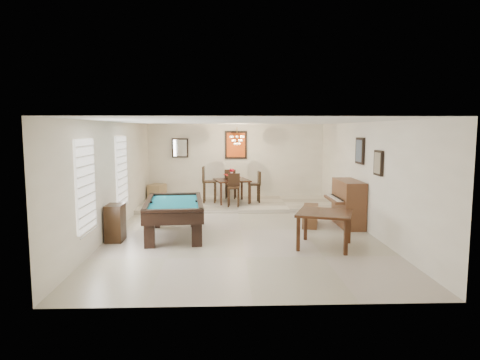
{
  "coord_description": "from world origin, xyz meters",
  "views": [
    {
      "loc": [
        -0.39,
        -10.15,
        2.42
      ],
      "look_at": [
        0.0,
        0.6,
        1.15
      ],
      "focal_mm": 32.0,
      "sensor_mm": 36.0,
      "label": 1
    }
  ],
  "objects": [
    {
      "name": "corner_bench",
      "position": [
        -2.65,
        4.05,
        0.37
      ],
      "size": [
        0.6,
        0.66,
        0.49
      ],
      "primitive_type": "cube",
      "rotation": [
        0.0,
        0.0,
        -0.34
      ],
      "color": "tan",
      "rests_on": "dining_step"
    },
    {
      "name": "chandelier",
      "position": [
        0.0,
        3.2,
        2.2
      ],
      "size": [
        0.44,
        0.44,
        0.6
      ],
      "primitive_type": null,
      "color": "#FFE5B2",
      "rests_on": "ceiling"
    },
    {
      "name": "dining_chair_west",
      "position": [
        -0.87,
        3.29,
        0.69
      ],
      "size": [
        0.44,
        0.44,
        1.15
      ],
      "primitive_type": null,
      "rotation": [
        0.0,
        0.0,
        1.53
      ],
      "color": "black",
      "rests_on": "dining_step"
    },
    {
      "name": "window_left_front",
      "position": [
        -2.97,
        -2.2,
        1.4
      ],
      "size": [
        0.06,
        1.0,
        1.7
      ],
      "primitive_type": "cube",
      "color": "white",
      "rests_on": "wall_left"
    },
    {
      "name": "piano_bench",
      "position": [
        1.78,
        0.39,
        0.26
      ],
      "size": [
        0.57,
        0.98,
        0.51
      ],
      "primitive_type": "cube",
      "rotation": [
        0.0,
        0.0,
        -0.25
      ],
      "color": "brown",
      "rests_on": "ground_plane"
    },
    {
      "name": "wall_left",
      "position": [
        -3.0,
        0.0,
        1.3
      ],
      "size": [
        0.04,
        9.0,
        2.6
      ],
      "primitive_type": "cube",
      "color": "silver",
      "rests_on": "ground_plane"
    },
    {
      "name": "back_mirror",
      "position": [
        -1.9,
        4.46,
        1.8
      ],
      "size": [
        0.55,
        0.06,
        0.65
      ],
      "primitive_type": "cube",
      "color": "white",
      "rests_on": "wall_back"
    },
    {
      "name": "upright_piano",
      "position": [
        2.59,
        0.37,
        0.58
      ],
      "size": [
        0.78,
        1.39,
        1.16
      ],
      "primitive_type": null,
      "color": "brown",
      "rests_on": "ground_plane"
    },
    {
      "name": "right_picture_upper",
      "position": [
        2.96,
        0.3,
        1.9
      ],
      "size": [
        0.06,
        0.55,
        0.65
      ],
      "primitive_type": "cube",
      "color": "slate",
      "rests_on": "wall_right"
    },
    {
      "name": "apothecary_chest",
      "position": [
        -2.78,
        -0.92,
        0.4
      ],
      "size": [
        0.36,
        0.54,
        0.8
      ],
      "primitive_type": "cube",
      "color": "black",
      "rests_on": "ground_plane"
    },
    {
      "name": "wall_right",
      "position": [
        3.0,
        0.0,
        1.3
      ],
      "size": [
        0.04,
        9.0,
        2.6
      ],
      "primitive_type": "cube",
      "color": "silver",
      "rests_on": "ground_plane"
    },
    {
      "name": "dining_chair_east",
      "position": [
        0.54,
        3.27,
        0.61
      ],
      "size": [
        0.4,
        0.4,
        0.99
      ],
      "primitive_type": null,
      "rotation": [
        0.0,
        0.0,
        -1.48
      ],
      "color": "black",
      "rests_on": "dining_step"
    },
    {
      "name": "pool_table",
      "position": [
        -1.54,
        -0.52,
        0.39
      ],
      "size": [
        1.47,
        2.43,
        0.78
      ],
      "primitive_type": null,
      "rotation": [
        0.0,
        0.0,
        0.09
      ],
      "color": "black",
      "rests_on": "ground_plane"
    },
    {
      "name": "right_picture_lower",
      "position": [
        2.96,
        -1.0,
        1.7
      ],
      "size": [
        0.06,
        0.45,
        0.55
      ],
      "primitive_type": "cube",
      "color": "gray",
      "rests_on": "wall_right"
    },
    {
      "name": "back_painting",
      "position": [
        0.0,
        4.46,
        1.9
      ],
      "size": [
        0.75,
        0.06,
        0.95
      ],
      "primitive_type": "cube",
      "color": "#D84C14",
      "rests_on": "wall_back"
    },
    {
      "name": "dining_table",
      "position": [
        -0.16,
        3.28,
        0.55
      ],
      "size": [
        1.23,
        1.23,
        0.85
      ],
      "primitive_type": null,
      "rotation": [
        0.0,
        0.0,
        0.22
      ],
      "color": "black",
      "rests_on": "dining_step"
    },
    {
      "name": "wall_back",
      "position": [
        0.0,
        4.5,
        1.3
      ],
      "size": [
        6.0,
        0.04,
        2.6
      ],
      "primitive_type": "cube",
      "color": "silver",
      "rests_on": "ground_plane"
    },
    {
      "name": "wall_front",
      "position": [
        0.0,
        -4.5,
        1.3
      ],
      "size": [
        6.0,
        0.04,
        2.6
      ],
      "primitive_type": "cube",
      "color": "silver",
      "rests_on": "ground_plane"
    },
    {
      "name": "window_left_rear",
      "position": [
        -2.97,
        0.6,
        1.4
      ],
      "size": [
        0.06,
        1.0,
        1.7
      ],
      "primitive_type": "cube",
      "color": "white",
      "rests_on": "wall_left"
    },
    {
      "name": "square_table",
      "position": [
        1.67,
        -1.57,
        0.37
      ],
      "size": [
        1.37,
        1.37,
        0.74
      ],
      "primitive_type": null,
      "rotation": [
        0.0,
        0.0,
        -0.34
      ],
      "color": "black",
      "rests_on": "ground_plane"
    },
    {
      "name": "dining_chair_north",
      "position": [
        -0.19,
        4.07,
        0.61
      ],
      "size": [
        0.41,
        0.41,
        0.99
      ],
      "primitive_type": null,
      "rotation": [
        0.0,
        0.0,
        3.0
      ],
      "color": "black",
      "rests_on": "dining_step"
    },
    {
      "name": "dining_step",
      "position": [
        0.0,
        3.25,
        0.06
      ],
      "size": [
        6.0,
        2.5,
        0.12
      ],
      "primitive_type": "cube",
      "color": "beige",
      "rests_on": "ground_plane"
    },
    {
      "name": "ground_plane",
      "position": [
        0.0,
        0.0,
        -0.01
      ],
      "size": [
        6.0,
        9.0,
        0.02
      ],
      "primitive_type": "cube",
      "color": "beige"
    },
    {
      "name": "dining_chair_south",
      "position": [
        -0.12,
        2.53,
        0.61
      ],
      "size": [
        0.39,
        0.39,
        0.98
      ],
      "primitive_type": null,
      "rotation": [
        0.0,
        0.0,
        -0.09
      ],
      "color": "black",
      "rests_on": "dining_step"
    },
    {
      "name": "flower_vase",
      "position": [
        -0.16,
        3.28,
        1.09
      ],
      "size": [
        0.17,
        0.17,
        0.24
      ],
      "primitive_type": null,
      "rotation": [
        0.0,
        0.0,
        -0.29
      ],
      "color": "#A90E1C",
      "rests_on": "dining_table"
    },
    {
      "name": "ceiling",
      "position": [
        0.0,
        0.0,
        2.6
      ],
      "size": [
        6.0,
        9.0,
        0.04
      ],
      "primitive_type": "cube",
      "color": "white",
      "rests_on": "wall_back"
    }
  ]
}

